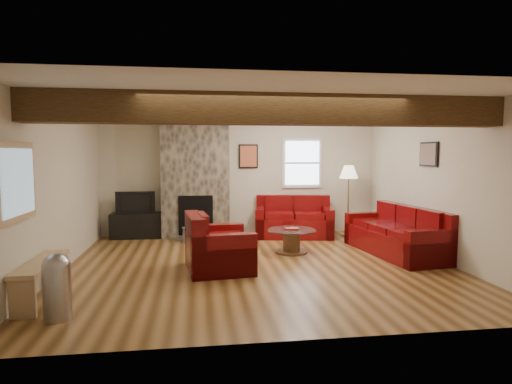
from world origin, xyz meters
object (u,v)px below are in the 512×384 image
Objects in this scene: tv_cabinet at (137,225)px; floor_lamp at (349,176)px; loveseat at (294,217)px; television at (136,202)px; sofa_three at (396,231)px; armchair_red at (219,242)px; coffee_table at (292,241)px.

tv_cabinet is 0.69× the size of floor_lamp.
loveseat is 1.06× the size of floor_lamp.
sofa_three is at bearing -23.96° from television.
loveseat is at bearing -41.99° from armchair_red.
tv_cabinet is (-1.59, 2.70, -0.17)m from armchair_red.
coffee_table is 2.33m from floor_lamp.
sofa_three is 1.33× the size of loveseat.
television is (-4.71, 2.09, 0.34)m from sofa_three.
sofa_three is 1.93m from floor_lamp.
floor_lamp is at bearing 41.83° from coffee_table.
armchair_red is (-3.12, -0.61, 0.02)m from sofa_three.
coffee_table is (1.33, 0.94, -0.22)m from armchair_red.
loveseat is 3.31m from tv_cabinet.
sofa_three is 1.83m from coffee_table.
television is (-2.92, 1.77, 0.54)m from coffee_table.
television is 4.51m from floor_lamp.
armchair_red is at bearing -86.17° from sofa_three.
tv_cabinet is at bearing -175.38° from loveseat.
television is at bearing 148.79° from coffee_table.
sofa_three is 1.42× the size of floor_lamp.
armchair_red is 1.24× the size of coffee_table.
armchair_red is 0.70× the size of floor_lamp.
coffee_table is 0.82× the size of tv_cabinet.
sofa_three is 2.49× the size of coffee_table.
coffee_table is at bearing -61.58° from armchair_red.
coffee_table is 0.57× the size of floor_lamp.
sofa_three is at bearing -23.96° from tv_cabinet.
floor_lamp is at bearing -178.67° from sofa_three.
floor_lamp is (-0.26, 1.70, 0.88)m from sofa_three.
coffee_table is at bearing -31.21° from television.
floor_lamp is (4.46, -0.39, 0.54)m from television.
sofa_three reaches higher than tv_cabinet.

